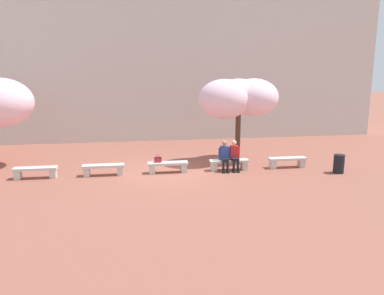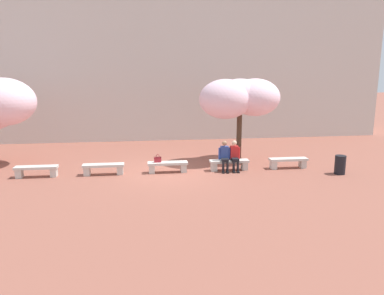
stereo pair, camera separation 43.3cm
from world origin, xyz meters
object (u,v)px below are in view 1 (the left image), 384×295
Objects in this scene: stone_bench_near_west at (103,168)px; person_seated_right at (234,154)px; stone_bench_center at (168,166)px; handbag at (158,159)px; stone_bench_west_end at (35,171)px; cherry_tree_main at (239,98)px; stone_bench_near_east at (229,163)px; trash_bin at (339,164)px; person_seated_left at (225,155)px; stone_bench_east_end at (287,161)px.

person_seated_right is at bearing -0.56° from stone_bench_near_west.
stone_bench_center is 4.94× the size of handbag.
stone_bench_west_end is 9.30m from cherry_tree_main.
handbag is (-3.05, 0.02, 0.28)m from stone_bench_near_east.
stone_bench_near_east is at bearing 165.22° from trash_bin.
person_seated_left is 3.01m from cherry_tree_main.
person_seated_left is (-2.86, -0.05, 0.40)m from stone_bench_east_end.
person_seated_left reaches higher than stone_bench_near_east.
handbag reaches higher than trash_bin.
person_seated_left is at bearing -1.26° from stone_bench_center.
stone_bench_center is 1.30× the size of person_seated_left.
person_seated_right reaches higher than handbag.
stone_bench_center is at bearing 178.92° from person_seated_right.
trash_bin is at bearing -14.78° from stone_bench_near_east.
cherry_tree_main is at bearing 57.25° from person_seated_left.
handbag is 7.55m from trash_bin.
stone_bench_near_west is 1.00× the size of stone_bench_near_east.
cherry_tree_main reaches higher than person_seated_right.
trash_bin is at bearing -38.07° from cherry_tree_main.
person_seated_right is (0.43, -0.00, 0.00)m from person_seated_left.
person_seated_left is at bearing 179.97° from person_seated_right.
person_seated_left is 0.34× the size of cherry_tree_main.
person_seated_left is 1.00× the size of person_seated_right.
person_seated_left is at bearing 166.52° from trash_bin.
stone_bench_near_east is at bearing 0.00° from stone_bench_west_end.
person_seated_right is 3.81× the size of handbag.
person_seated_right reaches higher than stone_bench_center.
person_seated_right reaches higher than stone_bench_near_east.
stone_bench_east_end is 5.69m from handbag.
stone_bench_center is at bearing 180.00° from stone_bench_near_east.
trash_bin is at bearing -5.39° from stone_bench_west_end.
stone_bench_near_west is at bearing 180.00° from stone_bench_near_east.
handbag is at bearing 0.64° from stone_bench_near_west.
stone_bench_west_end is at bearing 174.61° from trash_bin.
stone_bench_near_west is 5.50m from person_seated_right.
stone_bench_center is 2.88m from person_seated_right.
cherry_tree_main reaches higher than stone_bench_near_east.
stone_bench_center is (5.27, 0.00, 0.00)m from stone_bench_west_end.
stone_bench_near_east is at bearing -0.47° from handbag.
stone_bench_near_east is at bearing 0.00° from stone_bench_center.
stone_bench_near_east is 3.06m from handbag.
cherry_tree_main reaches higher than stone_bench_west_end.
person_seated_left is 4.77m from trash_bin.
stone_bench_near_west is 0.44× the size of cherry_tree_main.
person_seated_right is (-2.42, -0.05, 0.40)m from stone_bench_east_end.
stone_bench_near_east and stone_bench_east_end have the same top height.
handbag is at bearing 178.62° from person_seated_right.
stone_bench_east_end is at bearing -42.26° from cherry_tree_main.
stone_bench_near_west is at bearing 173.15° from trash_bin.
stone_bench_center is at bearing 0.00° from stone_bench_near_west.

